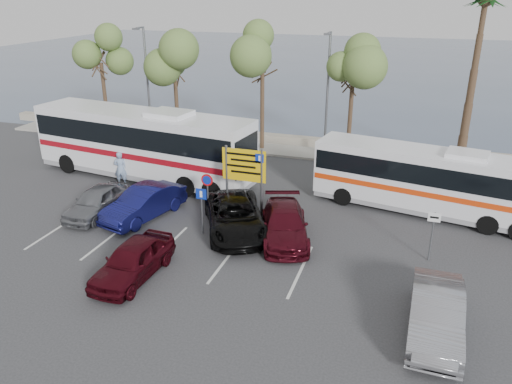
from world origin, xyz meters
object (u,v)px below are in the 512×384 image
(direction_sign, at_px, (244,171))
(car_maroon, at_px, (285,224))
(car_silver_b, at_px, (436,314))
(car_blue, at_px, (144,203))
(car_silver_a, at_px, (97,201))
(coach_bus_right, at_px, (426,183))
(street_lamp_left, at_px, (147,79))
(car_red, at_px, (133,260))
(pedestrian_far, at_px, (247,174))
(suv_black, at_px, (235,216))
(street_lamp_right, at_px, (327,90))
(coach_bus_left, at_px, (143,146))
(pedestrian_near, at_px, (121,169))

(direction_sign, xyz_separation_m, car_maroon, (2.53, -1.70, -1.72))
(direction_sign, relative_size, car_silver_b, 0.76)
(car_blue, bearing_deg, car_silver_a, -156.00)
(coach_bus_right, bearing_deg, car_silver_a, -160.80)
(street_lamp_left, distance_m, car_red, 19.52)
(car_silver_a, bearing_deg, car_silver_b, -16.04)
(car_maroon, relative_size, pedestrian_far, 2.45)
(car_silver_b, bearing_deg, coach_bus_right, 93.81)
(suv_black, distance_m, pedestrian_far, 5.13)
(street_lamp_right, bearing_deg, street_lamp_left, 180.00)
(coach_bus_left, xyz_separation_m, car_blue, (2.84, -5.00, -1.21))
(street_lamp_right, relative_size, pedestrian_far, 3.98)
(direction_sign, xyz_separation_m, car_silver_a, (-7.07, -2.11, -1.71))
(car_silver_a, relative_size, pedestrian_near, 2.10)
(car_silver_a, bearing_deg, car_maroon, 2.35)
(street_lamp_right, height_order, car_blue, street_lamp_right)
(car_silver_b, bearing_deg, car_blue, 160.72)
(coach_bus_left, bearing_deg, car_red, -62.35)
(direction_sign, relative_size, car_red, 0.84)
(car_maroon, distance_m, car_red, 6.93)
(street_lamp_right, relative_size, car_maroon, 1.63)
(car_maroon, bearing_deg, car_blue, 161.66)
(car_maroon, height_order, pedestrian_far, pedestrian_far)
(suv_black, height_order, car_silver_b, car_silver_b)
(street_lamp_left, relative_size, direction_sign, 2.23)
(direction_sign, xyz_separation_m, pedestrian_far, (-1.00, 3.30, -1.42))
(car_blue, height_order, car_red, car_blue)
(street_lamp_left, relative_size, car_red, 1.86)
(street_lamp_right, xyz_separation_m, car_silver_a, (-9.06, -12.43, -3.88))
(car_blue, height_order, suv_black, car_blue)
(car_blue, relative_size, car_red, 1.09)
(coach_bus_right, relative_size, suv_black, 2.05)
(car_red, relative_size, pedestrian_far, 2.14)
(street_lamp_right, height_order, coach_bus_right, street_lamp_right)
(car_blue, xyz_separation_m, pedestrian_near, (-3.50, 3.50, 0.23))
(pedestrian_far, bearing_deg, car_silver_a, 132.99)
(coach_bus_right, xyz_separation_m, car_silver_b, (0.52, -10.00, -0.83))
(coach_bus_right, relative_size, pedestrian_far, 5.65)
(street_lamp_right, distance_m, car_red, 17.97)
(car_red, bearing_deg, car_silver_a, 138.63)
(direction_sign, bearing_deg, pedestrian_far, 106.91)
(street_lamp_right, distance_m, car_blue, 14.26)
(pedestrian_near, xyz_separation_m, pedestrian_far, (7.17, 1.50, -0.00))
(suv_black, relative_size, pedestrian_near, 2.75)
(pedestrian_near, bearing_deg, car_red, 107.76)
(street_lamp_right, xyz_separation_m, direction_sign, (-2.00, -10.32, -2.17))
(car_maroon, bearing_deg, street_lamp_left, 120.06)
(street_lamp_left, relative_size, car_silver_b, 1.70)
(coach_bus_left, bearing_deg, coach_bus_right, -0.00)
(car_red, height_order, suv_black, suv_black)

